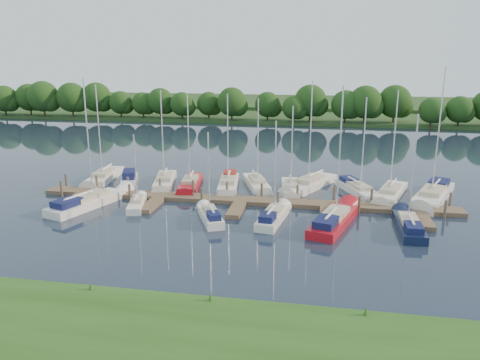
% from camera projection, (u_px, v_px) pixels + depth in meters
% --- Properties ---
extents(ground, '(260.00, 260.00, 0.00)m').
position_uv_depth(ground, '(224.00, 232.00, 37.12)').
color(ground, '#182431').
rests_on(ground, ground).
extents(near_bank, '(90.00, 10.00, 0.50)m').
position_uv_depth(near_bank, '(152.00, 350.00, 21.85)').
color(near_bank, '#244A15').
rests_on(near_bank, ground).
extents(dock, '(40.00, 6.00, 0.40)m').
position_uv_depth(dock, '(241.00, 202.00, 44.02)').
color(dock, brown).
rests_on(dock, ground).
extents(mooring_pilings, '(38.24, 2.84, 2.00)m').
position_uv_depth(mooring_pilings, '(243.00, 195.00, 44.99)').
color(mooring_pilings, '#473D33').
rests_on(mooring_pilings, ground).
extents(far_shore, '(180.00, 30.00, 0.60)m').
position_uv_depth(far_shore, '(293.00, 115.00, 108.35)').
color(far_shore, '#1C3B16').
rests_on(far_shore, ground).
extents(distant_hill, '(220.00, 40.00, 1.40)m').
position_uv_depth(distant_hill, '(299.00, 103.00, 132.02)').
color(distant_hill, '#355123').
rests_on(distant_hill, ground).
extents(treeline, '(146.58, 9.60, 8.27)m').
position_uv_depth(treeline, '(268.00, 104.00, 96.04)').
color(treeline, '#38281C').
rests_on(treeline, ground).
extents(sailboat_n_0, '(2.78, 8.75, 11.07)m').
position_uv_depth(sailboat_n_0, '(104.00, 178.00, 52.44)').
color(sailboat_n_0, white).
rests_on(sailboat_n_0, ground).
extents(motorboat, '(3.00, 5.51, 1.82)m').
position_uv_depth(motorboat, '(129.00, 180.00, 51.13)').
color(motorboat, white).
rests_on(motorboat, ground).
extents(sailboat_n_2, '(3.54, 8.36, 10.55)m').
position_uv_depth(sailboat_n_2, '(165.00, 182.00, 50.70)').
color(sailboat_n_2, white).
rests_on(sailboat_n_2, ground).
extents(sailboat_n_3, '(2.91, 8.22, 10.36)m').
position_uv_depth(sailboat_n_3, '(190.00, 185.00, 49.65)').
color(sailboat_n_3, '#B1101A').
rests_on(sailboat_n_3, ground).
extents(sailboat_n_4, '(2.79, 8.09, 10.34)m').
position_uv_depth(sailboat_n_4, '(228.00, 185.00, 49.47)').
color(sailboat_n_4, white).
rests_on(sailboat_n_4, ground).
extents(sailboat_n_5, '(3.94, 7.58, 9.84)m').
position_uv_depth(sailboat_n_5, '(257.00, 185.00, 49.75)').
color(sailboat_n_5, white).
rests_on(sailboat_n_5, ground).
extents(sailboat_n_6, '(2.39, 7.23, 9.15)m').
position_uv_depth(sailboat_n_6, '(291.00, 189.00, 48.23)').
color(sailboat_n_6, white).
rests_on(sailboat_n_6, ground).
extents(sailboat_n_7, '(5.49, 8.85, 11.66)m').
position_uv_depth(sailboat_n_7, '(310.00, 185.00, 49.52)').
color(sailboat_n_7, white).
rests_on(sailboat_n_7, ground).
extents(sailboat_n_8, '(4.58, 7.77, 10.07)m').
position_uv_depth(sailboat_n_8, '(358.00, 190.00, 47.61)').
color(sailboat_n_8, white).
rests_on(sailboat_n_8, ground).
extents(sailboat_n_9, '(4.18, 8.55, 10.82)m').
position_uv_depth(sailboat_n_9, '(390.00, 194.00, 46.35)').
color(sailboat_n_9, white).
rests_on(sailboat_n_9, ground).
extents(sailboat_n_10, '(5.67, 10.26, 13.09)m').
position_uv_depth(sailboat_n_10, '(432.00, 196.00, 45.62)').
color(sailboat_n_10, white).
rests_on(sailboat_n_10, ground).
extents(sailboat_s_0, '(4.64, 9.54, 12.11)m').
position_uv_depth(sailboat_s_0, '(90.00, 203.00, 43.54)').
color(sailboat_s_0, white).
rests_on(sailboat_s_0, ground).
extents(sailboat_s_1, '(2.39, 5.43, 7.10)m').
position_uv_depth(sailboat_s_1, '(137.00, 204.00, 43.23)').
color(sailboat_s_1, white).
rests_on(sailboat_s_1, ground).
extents(sailboat_s_2, '(3.43, 5.85, 7.88)m').
position_uv_depth(sailboat_s_2, '(210.00, 216.00, 39.78)').
color(sailboat_s_2, white).
rests_on(sailboat_s_2, ground).
extents(sailboat_s_3, '(2.40, 6.87, 8.86)m').
position_uv_depth(sailboat_s_3, '(273.00, 217.00, 39.55)').
color(sailboat_s_3, white).
rests_on(sailboat_s_3, ground).
extents(sailboat_s_4, '(4.35, 9.30, 11.77)m').
position_uv_depth(sailboat_s_4, '(334.00, 221.00, 38.76)').
color(sailboat_s_4, '#B1101A').
rests_on(sailboat_s_4, ground).
extents(sailboat_s_5, '(1.80, 7.48, 9.63)m').
position_uv_depth(sailboat_s_5, '(409.00, 226.00, 37.62)').
color(sailboat_s_5, '#0F1935').
rests_on(sailboat_s_5, ground).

